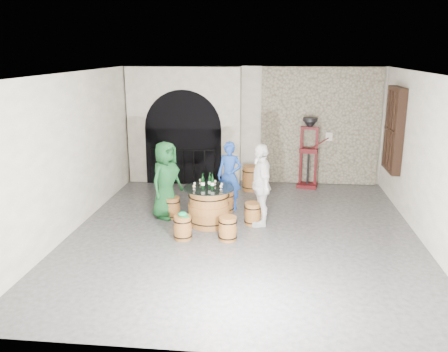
# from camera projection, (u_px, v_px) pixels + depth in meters

# --- Properties ---
(ground) EXTENTS (8.00, 8.00, 0.00)m
(ground) POSITION_uv_depth(u_px,v_px,m) (243.00, 233.00, 9.70)
(ground) COLOR #303033
(ground) RESTS_ON ground
(wall_back) EXTENTS (8.00, 0.00, 8.00)m
(wall_back) POSITION_uv_depth(u_px,v_px,m) (254.00, 125.00, 13.13)
(wall_back) COLOR silver
(wall_back) RESTS_ON ground
(wall_front) EXTENTS (8.00, 0.00, 8.00)m
(wall_front) POSITION_uv_depth(u_px,v_px,m) (221.00, 233.00, 5.44)
(wall_front) COLOR silver
(wall_front) RESTS_ON ground
(wall_left) EXTENTS (0.00, 8.00, 8.00)m
(wall_left) POSITION_uv_depth(u_px,v_px,m) (73.00, 153.00, 9.65)
(wall_left) COLOR silver
(wall_left) RESTS_ON ground
(wall_right) EXTENTS (0.00, 8.00, 8.00)m
(wall_right) POSITION_uv_depth(u_px,v_px,m) (430.00, 161.00, 8.92)
(wall_right) COLOR silver
(wall_right) RESTS_ON ground
(ceiling) EXTENTS (8.00, 8.00, 0.00)m
(ceiling) POSITION_uv_depth(u_px,v_px,m) (245.00, 73.00, 8.87)
(ceiling) COLOR beige
(ceiling) RESTS_ON wall_back
(stone_facing_panel) EXTENTS (3.20, 0.12, 3.18)m
(stone_facing_panel) POSITION_uv_depth(u_px,v_px,m) (320.00, 127.00, 12.88)
(stone_facing_panel) COLOR gray
(stone_facing_panel) RESTS_ON ground
(arched_opening) EXTENTS (3.10, 0.60, 3.19)m
(arched_opening) POSITION_uv_depth(u_px,v_px,m) (185.00, 126.00, 13.07)
(arched_opening) COLOR silver
(arched_opening) RESTS_ON ground
(shuttered_window) EXTENTS (0.23, 1.10, 2.00)m
(shuttered_window) POSITION_uv_depth(u_px,v_px,m) (394.00, 130.00, 11.19)
(shuttered_window) COLOR black
(shuttered_window) RESTS_ON wall_right
(barrel_table) EXTENTS (1.07, 1.07, 0.82)m
(barrel_table) POSITION_uv_depth(u_px,v_px,m) (209.00, 206.00, 10.06)
(barrel_table) COLOR #915E2A
(barrel_table) RESTS_ON ground
(barrel_stool_left) EXTENTS (0.38, 0.38, 0.48)m
(barrel_stool_left) POSITION_uv_depth(u_px,v_px,m) (172.00, 208.00, 10.50)
(barrel_stool_left) COLOR #915E2A
(barrel_stool_left) RESTS_ON ground
(barrel_stool_far) EXTENTS (0.38, 0.38, 0.48)m
(barrel_stool_far) POSITION_uv_depth(u_px,v_px,m) (226.00, 201.00, 10.93)
(barrel_stool_far) COLOR #915E2A
(barrel_stool_far) RESTS_ON ground
(barrel_stool_right) EXTENTS (0.38, 0.38, 0.48)m
(barrel_stool_right) POSITION_uv_depth(u_px,v_px,m) (253.00, 214.00, 10.11)
(barrel_stool_right) COLOR #915E2A
(barrel_stool_right) RESTS_ON ground
(barrel_stool_near_right) EXTENTS (0.38, 0.38, 0.48)m
(barrel_stool_near_right) POSITION_uv_depth(u_px,v_px,m) (228.00, 229.00, 9.28)
(barrel_stool_near_right) COLOR #915E2A
(barrel_stool_near_right) RESTS_ON ground
(barrel_stool_near_left) EXTENTS (0.38, 0.38, 0.48)m
(barrel_stool_near_left) POSITION_uv_depth(u_px,v_px,m) (183.00, 228.00, 9.33)
(barrel_stool_near_left) COLOR #915E2A
(barrel_stool_near_left) RESTS_ON ground
(green_cap) EXTENTS (0.23, 0.18, 0.10)m
(green_cap) POSITION_uv_depth(u_px,v_px,m) (183.00, 214.00, 9.26)
(green_cap) COLOR #0B8343
(green_cap) RESTS_ON barrel_stool_near_left
(person_green) EXTENTS (0.89, 1.00, 1.72)m
(person_green) POSITION_uv_depth(u_px,v_px,m) (166.00, 180.00, 10.40)
(person_green) COLOR #13451F
(person_green) RESTS_ON ground
(person_blue) EXTENTS (0.65, 0.50, 1.60)m
(person_blue) POSITION_uv_depth(u_px,v_px,m) (229.00, 176.00, 10.96)
(person_blue) COLOR #1A3D93
(person_blue) RESTS_ON ground
(person_white) EXTENTS (0.67, 1.11, 1.77)m
(person_white) POSITION_uv_depth(u_px,v_px,m) (261.00, 185.00, 9.95)
(person_white) COLOR silver
(person_white) RESTS_ON ground
(wine_bottle_left) EXTENTS (0.08, 0.08, 0.32)m
(wine_bottle_left) POSITION_uv_depth(u_px,v_px,m) (203.00, 182.00, 9.88)
(wine_bottle_left) COLOR black
(wine_bottle_left) RESTS_ON barrel_table
(wine_bottle_center) EXTENTS (0.08, 0.08, 0.32)m
(wine_bottle_center) POSITION_uv_depth(u_px,v_px,m) (212.00, 183.00, 9.86)
(wine_bottle_center) COLOR black
(wine_bottle_center) RESTS_ON barrel_table
(wine_bottle_right) EXTENTS (0.08, 0.08, 0.32)m
(wine_bottle_right) POSITION_uv_depth(u_px,v_px,m) (210.00, 181.00, 9.96)
(wine_bottle_right) COLOR black
(wine_bottle_right) RESTS_ON barrel_table
(tasting_glass_a) EXTENTS (0.05, 0.05, 0.10)m
(tasting_glass_a) POSITION_uv_depth(u_px,v_px,m) (194.00, 187.00, 9.82)
(tasting_glass_a) COLOR orange
(tasting_glass_a) RESTS_ON barrel_table
(tasting_glass_b) EXTENTS (0.05, 0.05, 0.10)m
(tasting_glass_b) POSITION_uv_depth(u_px,v_px,m) (222.00, 185.00, 9.96)
(tasting_glass_b) COLOR orange
(tasting_glass_b) RESTS_ON barrel_table
(tasting_glass_c) EXTENTS (0.05, 0.05, 0.10)m
(tasting_glass_c) POSITION_uv_depth(u_px,v_px,m) (200.00, 181.00, 10.27)
(tasting_glass_c) COLOR orange
(tasting_glass_c) RESTS_ON barrel_table
(tasting_glass_d) EXTENTS (0.05, 0.05, 0.10)m
(tasting_glass_d) POSITION_uv_depth(u_px,v_px,m) (215.00, 182.00, 10.18)
(tasting_glass_d) COLOR orange
(tasting_glass_d) RESTS_ON barrel_table
(tasting_glass_e) EXTENTS (0.05, 0.05, 0.10)m
(tasting_glass_e) POSITION_uv_depth(u_px,v_px,m) (221.00, 188.00, 9.79)
(tasting_glass_e) COLOR orange
(tasting_glass_e) RESTS_ON barrel_table
(tasting_glass_f) EXTENTS (0.05, 0.05, 0.10)m
(tasting_glass_f) POSITION_uv_depth(u_px,v_px,m) (195.00, 185.00, 10.01)
(tasting_glass_f) COLOR orange
(tasting_glass_f) RESTS_ON barrel_table
(side_barrel) EXTENTS (0.49, 0.49, 0.66)m
(side_barrel) POSITION_uv_depth(u_px,v_px,m) (251.00, 178.00, 12.57)
(side_barrel) COLOR #915E2A
(side_barrel) RESTS_ON ground
(corking_press) EXTENTS (0.80, 0.51, 1.90)m
(corking_press) POSITION_uv_depth(u_px,v_px,m) (309.00, 147.00, 12.63)
(corking_press) COLOR #4C0C10
(corking_press) RESTS_ON ground
(control_box) EXTENTS (0.18, 0.10, 0.22)m
(control_box) POSITION_uv_depth(u_px,v_px,m) (329.00, 136.00, 12.84)
(control_box) COLOR silver
(control_box) RESTS_ON wall_back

